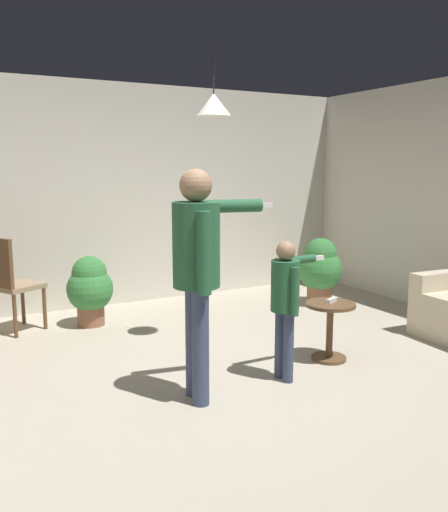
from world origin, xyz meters
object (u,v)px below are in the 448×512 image
(side_table_by_couch, at_px, (330,324))
(person_adult, at_px, (198,260))
(dining_chair_near_wall, at_px, (11,281))
(spare_remote_on_table, at_px, (331,300))
(potted_plant_corner, at_px, (320,268))
(potted_plant_by_wall, at_px, (90,287))
(person_child, at_px, (286,294))

(side_table_by_couch, distance_m, person_adult, 1.57)
(dining_chair_near_wall, xyz_separation_m, spare_remote_on_table, (2.37, -2.19, -0.01))
(potted_plant_corner, xyz_separation_m, potted_plant_by_wall, (-2.77, 0.44, -0.04))
(person_adult, bearing_deg, spare_remote_on_table, 108.41)
(person_adult, distance_m, potted_plant_corner, 3.21)
(side_table_by_couch, bearing_deg, potted_plant_corner, 54.10)
(dining_chair_near_wall, xyz_separation_m, potted_plant_by_wall, (0.77, -0.12, -0.13))
(dining_chair_near_wall, height_order, potted_plant_corner, dining_chair_near_wall)
(person_adult, xyz_separation_m, person_child, (0.78, 0.02, -0.34))
(dining_chair_near_wall, bearing_deg, person_adult, -6.15)
(person_adult, relative_size, potted_plant_by_wall, 2.22)
(person_adult, relative_size, potted_plant_corner, 2.03)
(person_adult, distance_m, spare_remote_on_table, 1.50)
(person_adult, distance_m, potted_plant_by_wall, 2.37)
(side_table_by_couch, xyz_separation_m, spare_remote_on_table, (0.02, 0.01, 0.21))
(person_child, xyz_separation_m, potted_plant_by_wall, (-0.98, 2.26, -0.28))
(side_table_by_couch, height_order, dining_chair_near_wall, dining_chair_near_wall)
(spare_remote_on_table, bearing_deg, potted_plant_by_wall, 127.74)
(person_child, bearing_deg, potted_plant_corner, 135.06)
(potted_plant_by_wall, distance_m, spare_remote_on_table, 2.62)
(person_adult, xyz_separation_m, spare_remote_on_table, (1.40, 0.21, -0.51))
(side_table_by_couch, xyz_separation_m, dining_chair_near_wall, (-2.35, 2.20, 0.22))
(person_adult, height_order, dining_chair_near_wall, person_adult)
(person_adult, relative_size, spare_remote_on_table, 12.98)
(side_table_by_couch, height_order, potted_plant_by_wall, potted_plant_by_wall)
(potted_plant_by_wall, xyz_separation_m, spare_remote_on_table, (1.60, -2.07, 0.12))
(person_child, height_order, potted_plant_corner, person_child)
(potted_plant_corner, bearing_deg, spare_remote_on_table, -125.66)
(side_table_by_couch, distance_m, person_child, 0.73)
(side_table_by_couch, bearing_deg, person_child, -163.33)
(person_adult, height_order, person_child, person_adult)
(side_table_by_couch, xyz_separation_m, potted_plant_by_wall, (-1.58, 2.08, 0.09))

